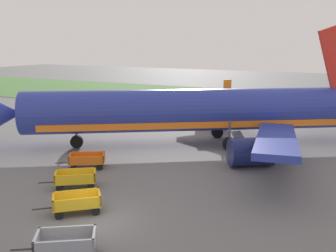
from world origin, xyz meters
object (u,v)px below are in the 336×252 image
object	(u,v)px
baggage_cart_third_in_row	(77,202)
baggage_cart_fourth_in_row	(75,179)
airplane	(207,111)
baggage_cart_far_end	(87,160)
baggage_cart_second_in_row	(66,243)

from	to	relation	value
baggage_cart_third_in_row	baggage_cart_fourth_in_row	size ratio (longest dim) A/B	0.95
airplane	baggage_cart_far_end	world-z (taller)	airplane
airplane	baggage_cart_far_end	bearing A→B (deg)	-117.17
baggage_cart_second_in_row	baggage_cart_third_in_row	xyz separation A→B (m)	(-2.43, 3.64, 0.00)
baggage_cart_second_in_row	airplane	bearing A→B (deg)	94.00
airplane	baggage_cart_third_in_row	xyz separation A→B (m)	(-1.00, -16.75, -2.45)
baggage_cart_third_in_row	baggage_cart_fourth_in_row	distance (m)	3.83
baggage_cart_second_in_row	baggage_cart_fourth_in_row	bearing A→B (deg)	126.98
airplane	baggage_cart_third_in_row	distance (m)	16.96
baggage_cart_far_end	baggage_cart_fourth_in_row	bearing A→B (deg)	-62.29
baggage_cart_fourth_in_row	baggage_cart_far_end	world-z (taller)	same
baggage_cart_fourth_in_row	baggage_cart_far_end	bearing A→B (deg)	117.71
baggage_cart_second_in_row	baggage_cart_far_end	world-z (taller)	same
baggage_cart_third_in_row	baggage_cart_fourth_in_row	world-z (taller)	same
baggage_cart_third_in_row	baggage_cart_fourth_in_row	bearing A→B (deg)	130.75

